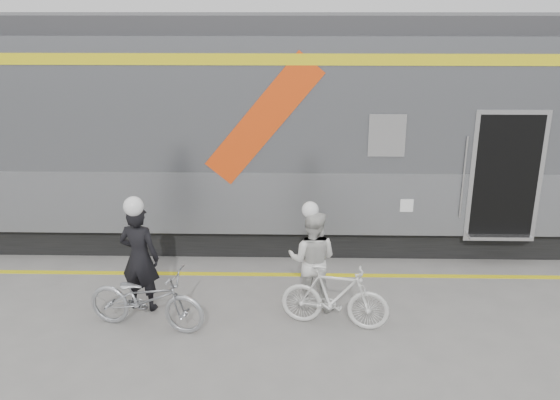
{
  "coord_description": "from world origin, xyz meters",
  "views": [
    {
      "loc": [
        0.4,
        -6.76,
        4.34
      ],
      "look_at": [
        0.21,
        1.6,
        1.5
      ],
      "focal_mm": 38.0,
      "sensor_mm": 36.0,
      "label": 1
    }
  ],
  "objects_px": {
    "woman": "(312,260)",
    "bicycle_right": "(335,296)",
    "man": "(140,258)",
    "bicycle_left": "(146,299)"
  },
  "relations": [
    {
      "from": "man",
      "to": "bicycle_right",
      "type": "bearing_deg",
      "value": -176.66
    },
    {
      "from": "bicycle_left",
      "to": "woman",
      "type": "xyz_separation_m",
      "value": [
        2.29,
        0.65,
        0.31
      ]
    },
    {
      "from": "man",
      "to": "woman",
      "type": "height_order",
      "value": "man"
    },
    {
      "from": "man",
      "to": "bicycle_left",
      "type": "xyz_separation_m",
      "value": [
        0.2,
        -0.55,
        -0.36
      ]
    },
    {
      "from": "woman",
      "to": "bicycle_right",
      "type": "bearing_deg",
      "value": 130.77
    },
    {
      "from": "bicycle_right",
      "to": "bicycle_left",
      "type": "bearing_deg",
      "value": 104.46
    },
    {
      "from": "bicycle_left",
      "to": "bicycle_right",
      "type": "xyz_separation_m",
      "value": [
        2.59,
        0.1,
        0.01
      ]
    },
    {
      "from": "man",
      "to": "bicycle_left",
      "type": "height_order",
      "value": "man"
    },
    {
      "from": "bicycle_left",
      "to": "woman",
      "type": "relative_size",
      "value": 1.12
    },
    {
      "from": "woman",
      "to": "bicycle_left",
      "type": "bearing_deg",
      "value": 28.07
    }
  ]
}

